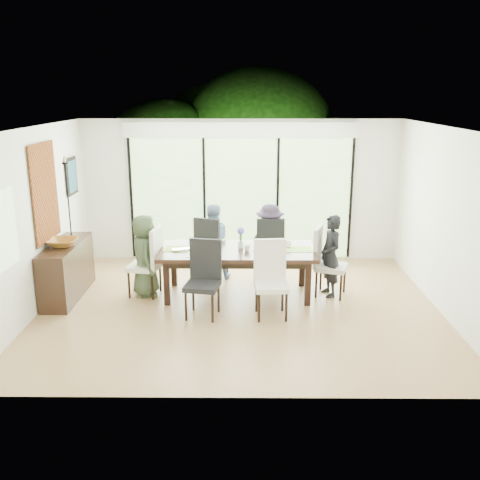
{
  "coord_description": "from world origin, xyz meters",
  "views": [
    {
      "loc": [
        0.07,
        -7.59,
        3.19
      ],
      "look_at": [
        0.0,
        0.25,
        1.0
      ],
      "focal_mm": 40.0,
      "sensor_mm": 36.0,
      "label": 1
    }
  ],
  "objects_px": {
    "chair_right_end": "(331,262)",
    "cup_a": "(194,244)",
    "chair_left_end": "(144,261)",
    "person_far_right": "(270,242)",
    "table_top": "(238,251)",
    "chair_near_right": "(271,280)",
    "person_far_left": "(212,241)",
    "vase": "(241,245)",
    "laptop": "(183,250)",
    "cup_b": "(247,248)",
    "sideboard": "(67,270)",
    "chair_far_right": "(270,247)",
    "chair_far_left": "(212,246)",
    "person_left_end": "(145,255)",
    "bowl": "(62,242)",
    "chair_near_left": "(202,280)",
    "cup_c": "(287,245)",
    "person_right_end": "(330,256)"
  },
  "relations": [
    {
      "from": "person_right_end",
      "to": "chair_right_end",
      "type": "bearing_deg",
      "value": 75.16
    },
    {
      "from": "laptop",
      "to": "vase",
      "type": "bearing_deg",
      "value": -9.73
    },
    {
      "from": "chair_left_end",
      "to": "person_far_right",
      "type": "relative_size",
      "value": 0.85
    },
    {
      "from": "chair_far_right",
      "to": "person_far_left",
      "type": "relative_size",
      "value": 0.85
    },
    {
      "from": "chair_far_right",
      "to": "table_top",
      "type": "bearing_deg",
      "value": 56.4
    },
    {
      "from": "chair_left_end",
      "to": "cup_a",
      "type": "height_order",
      "value": "chair_left_end"
    },
    {
      "from": "chair_far_left",
      "to": "laptop",
      "type": "bearing_deg",
      "value": 88.4
    },
    {
      "from": "chair_left_end",
      "to": "chair_far_left",
      "type": "distance_m",
      "value": 1.35
    },
    {
      "from": "person_far_left",
      "to": "cup_c",
      "type": "distance_m",
      "value": 1.46
    },
    {
      "from": "vase",
      "to": "cup_a",
      "type": "height_order",
      "value": "vase"
    },
    {
      "from": "person_far_left",
      "to": "laptop",
      "type": "distance_m",
      "value": 1.02
    },
    {
      "from": "vase",
      "to": "laptop",
      "type": "distance_m",
      "value": 0.91
    },
    {
      "from": "cup_b",
      "to": "bowl",
      "type": "xyz_separation_m",
      "value": [
        -2.87,
        -0.08,
        0.11
      ]
    },
    {
      "from": "person_far_right",
      "to": "laptop",
      "type": "bearing_deg",
      "value": 38.66
    },
    {
      "from": "chair_right_end",
      "to": "person_far_right",
      "type": "relative_size",
      "value": 0.85
    },
    {
      "from": "cup_b",
      "to": "sideboard",
      "type": "bearing_deg",
      "value": 179.64
    },
    {
      "from": "person_far_left",
      "to": "cup_c",
      "type": "bearing_deg",
      "value": 141.36
    },
    {
      "from": "laptop",
      "to": "cup_a",
      "type": "bearing_deg",
      "value": 39.84
    },
    {
      "from": "chair_left_end",
      "to": "chair_near_left",
      "type": "bearing_deg",
      "value": 58.74
    },
    {
      "from": "cup_b",
      "to": "person_far_right",
      "type": "bearing_deg",
      "value": 66.73
    },
    {
      "from": "person_far_left",
      "to": "person_left_end",
      "type": "bearing_deg",
      "value": 30.5
    },
    {
      "from": "chair_near_left",
      "to": "person_far_left",
      "type": "distance_m",
      "value": 1.7
    },
    {
      "from": "chair_right_end",
      "to": "person_far_right",
      "type": "bearing_deg",
      "value": 67.24
    },
    {
      "from": "laptop",
      "to": "bowl",
      "type": "xyz_separation_m",
      "value": [
        -1.87,
        -0.08,
        0.14
      ]
    },
    {
      "from": "sideboard",
      "to": "laptop",
      "type": "bearing_deg",
      "value": -0.55
    },
    {
      "from": "chair_right_end",
      "to": "cup_b",
      "type": "xyz_separation_m",
      "value": [
        -1.35,
        -0.1,
        0.25
      ]
    },
    {
      "from": "laptop",
      "to": "bowl",
      "type": "relative_size",
      "value": 0.74
    },
    {
      "from": "table_top",
      "to": "person_right_end",
      "type": "distance_m",
      "value": 1.48
    },
    {
      "from": "table_top",
      "to": "chair_near_right",
      "type": "bearing_deg",
      "value": -60.11
    },
    {
      "from": "chair_far_right",
      "to": "cup_c",
      "type": "relative_size",
      "value": 8.87
    },
    {
      "from": "person_left_end",
      "to": "bowl",
      "type": "height_order",
      "value": "person_left_end"
    },
    {
      "from": "table_top",
      "to": "person_left_end",
      "type": "bearing_deg",
      "value": 180.0
    },
    {
      "from": "laptop",
      "to": "sideboard",
      "type": "height_order",
      "value": "sideboard"
    },
    {
      "from": "chair_far_left",
      "to": "chair_near_right",
      "type": "height_order",
      "value": "same"
    },
    {
      "from": "chair_near_left",
      "to": "vase",
      "type": "bearing_deg",
      "value": 69.23
    },
    {
      "from": "cup_a",
      "to": "bowl",
      "type": "height_order",
      "value": "bowl"
    },
    {
      "from": "person_far_left",
      "to": "vase",
      "type": "xyz_separation_m",
      "value": [
        0.5,
        -0.78,
        0.17
      ]
    },
    {
      "from": "chair_right_end",
      "to": "chair_near_right",
      "type": "xyz_separation_m",
      "value": [
        -1.0,
        -0.87,
        0.0
      ]
    },
    {
      "from": "person_far_right",
      "to": "cup_b",
      "type": "relative_size",
      "value": 12.9
    },
    {
      "from": "table_top",
      "to": "chair_right_end",
      "type": "height_order",
      "value": "chair_right_end"
    },
    {
      "from": "person_far_left",
      "to": "sideboard",
      "type": "bearing_deg",
      "value": 13.54
    },
    {
      "from": "chair_far_right",
      "to": "cup_c",
      "type": "height_order",
      "value": "chair_far_right"
    },
    {
      "from": "cup_a",
      "to": "sideboard",
      "type": "height_order",
      "value": "sideboard"
    },
    {
      "from": "cup_b",
      "to": "sideboard",
      "type": "height_order",
      "value": "sideboard"
    },
    {
      "from": "chair_right_end",
      "to": "cup_a",
      "type": "relative_size",
      "value": 8.87
    },
    {
      "from": "cup_c",
      "to": "bowl",
      "type": "relative_size",
      "value": 0.28
    },
    {
      "from": "chair_left_end",
      "to": "chair_far_left",
      "type": "bearing_deg",
      "value": 138.75
    },
    {
      "from": "table_top",
      "to": "sideboard",
      "type": "bearing_deg",
      "value": -178.27
    },
    {
      "from": "chair_left_end",
      "to": "chair_far_right",
      "type": "xyz_separation_m",
      "value": [
        2.05,
        0.85,
        0.0
      ]
    },
    {
      "from": "vase",
      "to": "chair_right_end",
      "type": "bearing_deg",
      "value": -1.97
    }
  ]
}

